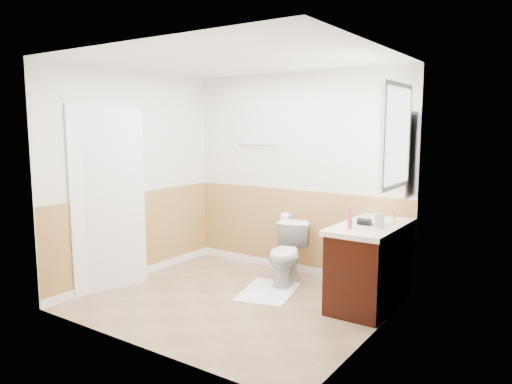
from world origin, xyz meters
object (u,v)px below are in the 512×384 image
Objects in this scene: lotion_bottle at (350,218)px; toilet at (287,254)px; vanity_cabinet at (370,267)px; bath_mat at (268,292)px; soap_dispenser at (380,218)px.

toilet is at bearing 155.65° from lotion_bottle.
toilet is at bearing 174.05° from vanity_cabinet.
toilet reaches higher than bath_mat.
soap_dispenser reaches higher than toilet.
lotion_bottle reaches higher than vanity_cabinet.
lotion_bottle is at bearing -107.17° from vanity_cabinet.
vanity_cabinet is (1.06, 0.30, 0.39)m from bath_mat.
toilet is 1.22m from lotion_bottle.
toilet is 0.53m from bath_mat.
bath_mat is 0.73× the size of vanity_cabinet.
lotion_bottle is (0.96, -0.03, 0.95)m from bath_mat.
lotion_bottle is 1.09× the size of soap_dispenser.
bath_mat is (0.00, -0.41, -0.34)m from toilet.
bath_mat is 1.35m from lotion_bottle.
toilet is 1.34m from soap_dispenser.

